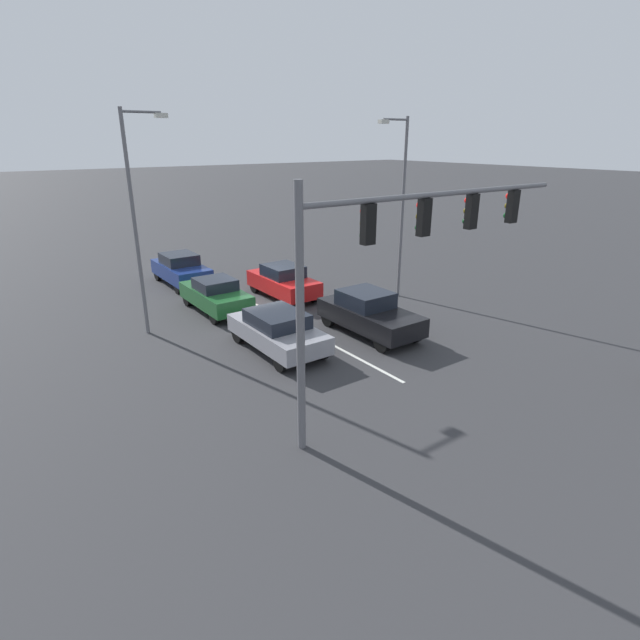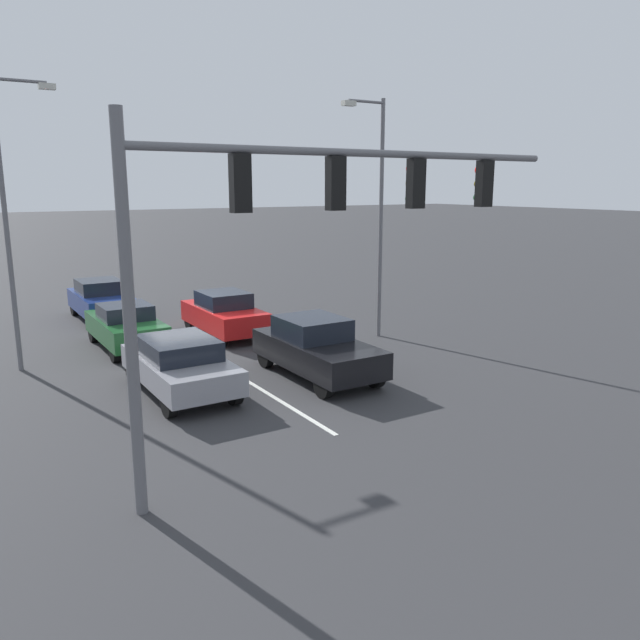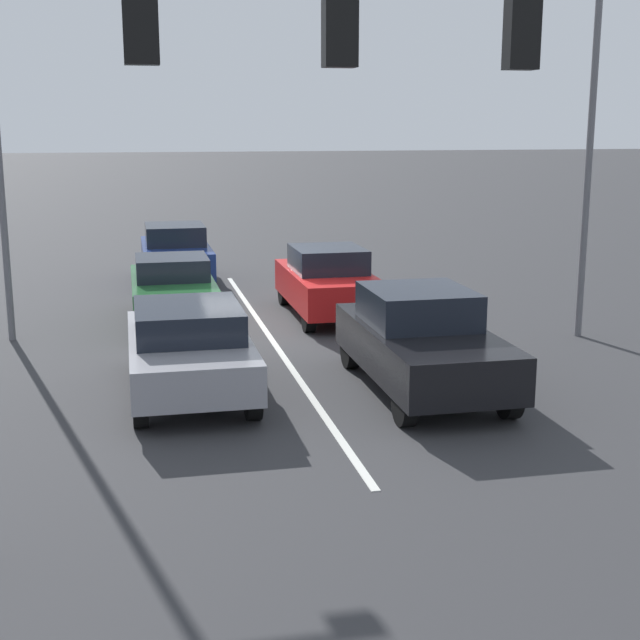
# 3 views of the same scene
# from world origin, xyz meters

# --- Properties ---
(ground_plane) EXTENTS (240.00, 240.00, 0.00)m
(ground_plane) POSITION_xyz_m (0.00, 0.00, 0.00)
(ground_plane) COLOR #333335
(lane_stripe_left_divider) EXTENTS (0.12, 15.34, 0.01)m
(lane_stripe_left_divider) POSITION_xyz_m (0.00, 1.67, 0.01)
(lane_stripe_left_divider) COLOR silver
(lane_stripe_left_divider) RESTS_ON ground_plane
(car_gray_midlane_front) EXTENTS (1.91, 4.25, 1.47)m
(car_gray_midlane_front) POSITION_xyz_m (1.89, 4.83, 0.78)
(car_gray_midlane_front) COLOR gray
(car_gray_midlane_front) RESTS_ON ground_plane
(car_black_leftlane_front) EXTENTS (1.89, 4.43, 1.66)m
(car_black_leftlane_front) POSITION_xyz_m (-1.87, 5.44, 0.84)
(car_black_leftlane_front) COLOR black
(car_black_leftlane_front) RESTS_ON ground_plane
(car_darkgreen_midlane_second) EXTENTS (1.75, 4.11, 1.49)m
(car_darkgreen_midlane_second) POSITION_xyz_m (1.87, -0.49, 0.76)
(car_darkgreen_midlane_second) COLOR #1E5928
(car_darkgreen_midlane_second) RESTS_ON ground_plane
(car_red_leftlane_second) EXTENTS (1.76, 4.11, 1.58)m
(car_red_leftlane_second) POSITION_xyz_m (-1.63, -0.52, 0.79)
(car_red_leftlane_second) COLOR red
(car_red_leftlane_second) RESTS_ON ground_plane
(car_navy_midlane_third) EXTENTS (1.79, 4.20, 1.61)m
(car_navy_midlane_third) POSITION_xyz_m (1.51, -5.58, 0.82)
(car_navy_midlane_third) COLOR navy
(car_navy_midlane_third) RESTS_ON ground_plane
(traffic_signal_gantry) EXTENTS (9.16, 0.37, 6.42)m
(traffic_signal_gantry) POSITION_xyz_m (1.35, 10.32, 4.77)
(traffic_signal_gantry) COLOR slate
(traffic_signal_gantry) RESTS_ON ground_plane
(street_lamp_right_shoulder) EXTENTS (1.67, 0.24, 8.23)m
(street_lamp_right_shoulder) POSITION_xyz_m (5.01, 0.38, 4.69)
(street_lamp_right_shoulder) COLOR slate
(street_lamp_right_shoulder) RESTS_ON ground_plane
(street_lamp_left_shoulder) EXTENTS (1.68, 0.24, 8.12)m
(street_lamp_left_shoulder) POSITION_xyz_m (-6.12, 2.50, 4.64)
(street_lamp_left_shoulder) COLOR slate
(street_lamp_left_shoulder) RESTS_ON ground_plane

